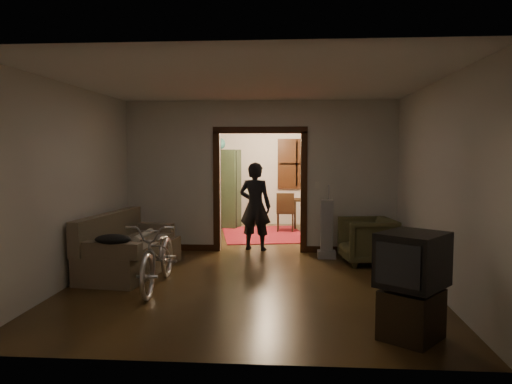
# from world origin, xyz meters

# --- Properties ---
(floor) EXTENTS (5.00, 8.50, 0.01)m
(floor) POSITION_xyz_m (0.00, 0.00, 0.00)
(floor) COLOR #30200F
(floor) RESTS_ON ground
(ceiling) EXTENTS (5.00, 8.50, 0.01)m
(ceiling) POSITION_xyz_m (0.00, 0.00, 2.80)
(ceiling) COLOR white
(ceiling) RESTS_ON floor
(wall_back) EXTENTS (5.00, 0.02, 2.80)m
(wall_back) POSITION_xyz_m (0.00, 4.25, 1.40)
(wall_back) COLOR beige
(wall_back) RESTS_ON floor
(wall_left) EXTENTS (0.02, 8.50, 2.80)m
(wall_left) POSITION_xyz_m (-2.50, 0.00, 1.40)
(wall_left) COLOR beige
(wall_left) RESTS_ON floor
(wall_right) EXTENTS (0.02, 8.50, 2.80)m
(wall_right) POSITION_xyz_m (2.50, 0.00, 1.40)
(wall_right) COLOR beige
(wall_right) RESTS_ON floor
(partition_wall) EXTENTS (5.00, 0.14, 2.80)m
(partition_wall) POSITION_xyz_m (0.00, 0.75, 1.40)
(partition_wall) COLOR beige
(partition_wall) RESTS_ON floor
(door_casing) EXTENTS (1.74, 0.20, 2.32)m
(door_casing) POSITION_xyz_m (0.00, 0.75, 1.10)
(door_casing) COLOR black
(door_casing) RESTS_ON floor
(far_window) EXTENTS (0.98, 0.06, 1.28)m
(far_window) POSITION_xyz_m (0.70, 4.21, 1.55)
(far_window) COLOR black
(far_window) RESTS_ON wall_back
(chandelier) EXTENTS (0.24, 0.24, 0.24)m
(chandelier) POSITION_xyz_m (0.00, 2.50, 2.35)
(chandelier) COLOR #FFE0A5
(chandelier) RESTS_ON ceiling
(light_switch) EXTENTS (0.08, 0.01, 0.12)m
(light_switch) POSITION_xyz_m (1.05, 0.68, 1.25)
(light_switch) COLOR silver
(light_switch) RESTS_ON partition_wall
(sofa) EXTENTS (1.13, 2.08, 0.91)m
(sofa) POSITION_xyz_m (-1.88, -1.05, 0.46)
(sofa) COLOR brown
(sofa) RESTS_ON floor
(rolled_paper) EXTENTS (0.10, 0.82, 0.10)m
(rolled_paper) POSITION_xyz_m (-1.78, -0.75, 0.53)
(rolled_paper) COLOR beige
(rolled_paper) RESTS_ON sofa
(jacket) EXTENTS (0.48, 0.36, 0.14)m
(jacket) POSITION_xyz_m (-1.83, -1.96, 0.68)
(jacket) COLOR black
(jacket) RESTS_ON sofa
(bicycle) EXTENTS (0.70, 1.80, 0.93)m
(bicycle) POSITION_xyz_m (-1.22, -1.87, 0.47)
(bicycle) COLOR silver
(bicycle) RESTS_ON floor
(armchair) EXTENTS (0.97, 0.95, 0.77)m
(armchair) POSITION_xyz_m (1.85, -0.16, 0.39)
(armchair) COLOR #464527
(armchair) RESTS_ON floor
(tv_stand) EXTENTS (0.73, 0.74, 0.50)m
(tv_stand) POSITION_xyz_m (1.80, -3.53, 0.25)
(tv_stand) COLOR black
(tv_stand) RESTS_ON floor
(crt_tv) EXTENTS (0.82, 0.84, 0.54)m
(crt_tv) POSITION_xyz_m (1.80, -3.53, 0.81)
(crt_tv) COLOR black
(crt_tv) RESTS_ON tv_stand
(vacuum) EXTENTS (0.33, 0.27, 1.03)m
(vacuum) POSITION_xyz_m (1.20, 0.23, 0.52)
(vacuum) COLOR gray
(vacuum) RESTS_ON floor
(person) EXTENTS (0.68, 0.52, 1.67)m
(person) POSITION_xyz_m (-0.10, 0.85, 0.83)
(person) COLOR black
(person) RESTS_ON floor
(oriental_rug) EXTENTS (2.18, 2.62, 0.02)m
(oriental_rug) POSITION_xyz_m (-0.04, 2.58, 0.01)
(oriental_rug) COLOR maroon
(oriental_rug) RESTS_ON floor
(locker) EXTENTS (1.04, 0.71, 1.91)m
(locker) POSITION_xyz_m (-1.20, 3.66, 0.96)
(locker) COLOR #23321E
(locker) RESTS_ON floor
(globe) EXTENTS (0.29, 0.29, 0.29)m
(globe) POSITION_xyz_m (-1.20, 3.66, 1.94)
(globe) COLOR #1E5972
(globe) RESTS_ON locker
(desk) EXTENTS (0.99, 0.60, 0.71)m
(desk) POSITION_xyz_m (1.09, 3.58, 0.35)
(desk) COLOR black
(desk) RESTS_ON floor
(desk_chair) EXTENTS (0.42, 0.42, 0.91)m
(desk_chair) POSITION_xyz_m (0.43, 3.10, 0.45)
(desk_chair) COLOR black
(desk_chair) RESTS_ON floor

